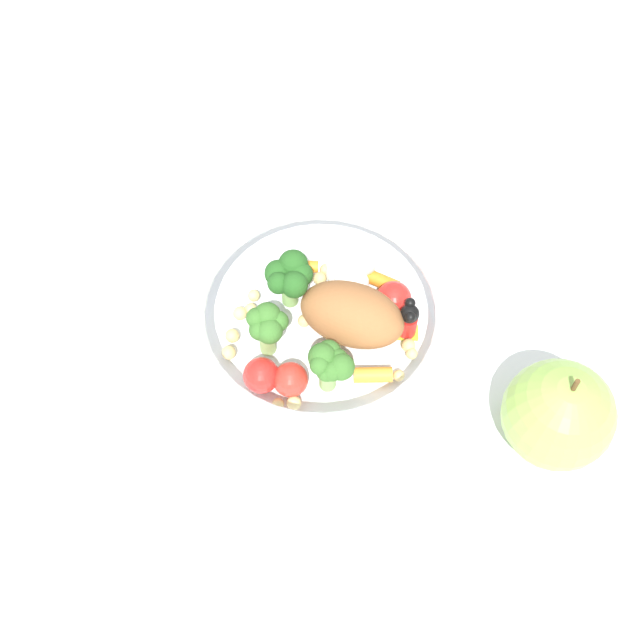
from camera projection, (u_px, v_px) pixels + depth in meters
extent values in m
plane|color=white|center=(306.00, 318.00, 0.68)|extent=(2.40, 2.40, 0.00)
cylinder|color=white|center=(320.00, 333.00, 0.66)|extent=(0.19, 0.19, 0.01)
torus|color=white|center=(320.00, 309.00, 0.63)|extent=(0.20, 0.20, 0.01)
ellipsoid|color=#935B33|center=(352.00, 315.00, 0.64)|extent=(0.07, 0.09, 0.05)
cylinder|color=#8EB766|center=(267.00, 340.00, 0.64)|extent=(0.01, 0.01, 0.03)
sphere|color=#386B28|center=(267.00, 316.00, 0.62)|extent=(0.02, 0.02, 0.02)
sphere|color=#386B28|center=(257.00, 318.00, 0.62)|extent=(0.02, 0.02, 0.02)
sphere|color=#386B28|center=(260.00, 330.00, 0.62)|extent=(0.02, 0.02, 0.02)
sphere|color=#386B28|center=(269.00, 331.00, 0.62)|extent=(0.02, 0.02, 0.02)
sphere|color=#386B28|center=(278.00, 321.00, 0.62)|extent=(0.02, 0.02, 0.02)
cylinder|color=#7FAD5B|center=(290.00, 292.00, 0.67)|extent=(0.01, 0.01, 0.03)
sphere|color=#23561E|center=(293.00, 264.00, 0.65)|extent=(0.02, 0.02, 0.02)
sphere|color=#23561E|center=(278.00, 273.00, 0.65)|extent=(0.02, 0.02, 0.02)
sphere|color=#23561E|center=(279.00, 282.00, 0.64)|extent=(0.02, 0.02, 0.02)
sphere|color=#23561E|center=(295.00, 282.00, 0.64)|extent=(0.02, 0.02, 0.02)
sphere|color=#23561E|center=(300.00, 274.00, 0.65)|extent=(0.02, 0.02, 0.02)
cylinder|color=#7FAD5B|center=(328.00, 379.00, 0.63)|extent=(0.01, 0.01, 0.02)
sphere|color=#386B28|center=(329.00, 352.00, 0.61)|extent=(0.02, 0.02, 0.02)
sphere|color=#386B28|center=(323.00, 357.00, 0.61)|extent=(0.02, 0.02, 0.02)
sphere|color=#386B28|center=(321.00, 362.00, 0.61)|extent=(0.02, 0.02, 0.02)
sphere|color=#386B28|center=(320.00, 365.00, 0.60)|extent=(0.02, 0.02, 0.02)
sphere|color=#386B28|center=(327.00, 371.00, 0.61)|extent=(0.02, 0.02, 0.02)
sphere|color=#386B28|center=(332.00, 371.00, 0.60)|extent=(0.02, 0.02, 0.02)
sphere|color=#386B28|center=(341.00, 367.00, 0.61)|extent=(0.02, 0.02, 0.02)
sphere|color=#386B28|center=(337.00, 359.00, 0.61)|extent=(0.02, 0.02, 0.02)
sphere|color=white|center=(355.00, 258.00, 0.68)|extent=(0.03, 0.03, 0.03)
sphere|color=white|center=(340.00, 263.00, 0.68)|extent=(0.03, 0.03, 0.03)
sphere|color=white|center=(339.00, 274.00, 0.68)|extent=(0.02, 0.02, 0.02)
sphere|color=white|center=(348.00, 276.00, 0.67)|extent=(0.03, 0.03, 0.03)
sphere|color=white|center=(354.00, 283.00, 0.67)|extent=(0.02, 0.02, 0.02)
sphere|color=white|center=(352.00, 268.00, 0.67)|extent=(0.02, 0.02, 0.02)
sphere|color=white|center=(363.00, 261.00, 0.68)|extent=(0.03, 0.03, 0.03)
cube|color=yellow|center=(406.00, 332.00, 0.66)|extent=(0.02, 0.02, 0.00)
cylinder|color=red|center=(408.00, 325.00, 0.65)|extent=(0.02, 0.02, 0.02)
sphere|color=black|center=(410.00, 314.00, 0.63)|extent=(0.02, 0.02, 0.02)
sphere|color=black|center=(411.00, 317.00, 0.63)|extent=(0.01, 0.01, 0.01)
sphere|color=black|center=(410.00, 303.00, 0.63)|extent=(0.01, 0.01, 0.01)
cylinder|color=orange|center=(373.00, 375.00, 0.63)|extent=(0.02, 0.03, 0.01)
cylinder|color=orange|center=(304.00, 266.00, 0.69)|extent=(0.01, 0.03, 0.01)
cylinder|color=orange|center=(383.00, 282.00, 0.68)|extent=(0.02, 0.03, 0.01)
sphere|color=red|center=(394.00, 299.00, 0.66)|extent=(0.03, 0.03, 0.03)
sphere|color=red|center=(261.00, 375.00, 0.62)|extent=(0.03, 0.03, 0.03)
sphere|color=red|center=(287.00, 379.00, 0.62)|extent=(0.03, 0.03, 0.03)
sphere|color=tan|center=(229.00, 353.00, 0.64)|extent=(0.01, 0.01, 0.01)
sphere|color=tan|center=(278.00, 404.00, 0.62)|extent=(0.01, 0.01, 0.01)
sphere|color=tan|center=(232.00, 336.00, 0.65)|extent=(0.01, 0.01, 0.01)
sphere|color=#D1B775|center=(326.00, 270.00, 0.69)|extent=(0.01, 0.01, 0.01)
sphere|color=#D1B775|center=(251.00, 309.00, 0.67)|extent=(0.01, 0.01, 0.01)
sphere|color=#D1B775|center=(308.00, 321.00, 0.66)|extent=(0.01, 0.01, 0.01)
sphere|color=#D1B775|center=(240.00, 313.00, 0.66)|extent=(0.01, 0.01, 0.01)
sphere|color=#D1B775|center=(254.00, 296.00, 0.67)|extent=(0.01, 0.01, 0.01)
sphere|color=tan|center=(399.00, 376.00, 0.63)|extent=(0.01, 0.01, 0.01)
sphere|color=tan|center=(408.00, 345.00, 0.65)|extent=(0.01, 0.01, 0.01)
sphere|color=tan|center=(412.00, 354.00, 0.64)|extent=(0.01, 0.01, 0.01)
sphere|color=tan|center=(320.00, 279.00, 0.68)|extent=(0.01, 0.01, 0.01)
sphere|color=#D1B775|center=(294.00, 403.00, 0.62)|extent=(0.01, 0.01, 0.01)
sphere|color=#8CB74C|center=(558.00, 415.00, 0.59)|extent=(0.08, 0.08, 0.08)
cylinder|color=brown|center=(575.00, 385.00, 0.55)|extent=(0.00, 0.00, 0.01)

